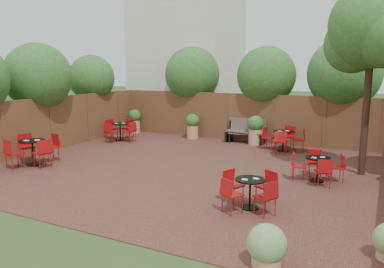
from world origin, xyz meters
The scene contains 12 objects.
ground centered at (0.00, 0.00, 0.00)m, with size 80.00×80.00×0.00m, color #354F23.
courtyard_paving centered at (0.00, 0.00, 0.01)m, with size 12.00×10.00×0.02m, color #3A1B17.
fence_back centered at (0.00, 5.00, 1.00)m, with size 12.00×0.08×2.00m, color brown.
fence_left centered at (-6.00, 0.00, 1.00)m, with size 0.08×10.00×2.00m, color brown.
neighbour_building centered at (-4.50, 8.00, 4.00)m, with size 5.00×4.00×8.00m, color silver.
overhang_foliage centered at (-0.90, 3.01, 2.75)m, with size 15.80×10.89×2.77m.
courtyard_tree centered at (4.56, 1.68, 4.03)m, with size 2.58×2.48×5.37m.
park_bench_left centered at (0.00, 4.63, 0.54)m, with size 1.67×0.69×1.00m.
park_bench_right centered at (0.00, 4.62, 0.45)m, with size 1.37×0.49×0.84m.
bistro_tables centered at (-0.96, 0.55, 0.45)m, with size 9.88×7.64×0.92m.
planters centered at (-0.33, 3.66, 0.62)m, with size 11.76×4.20×1.17m.
low_shrubs centered at (4.82, -3.11, 0.34)m, with size 2.72×4.07×0.68m.
Camera 1 is at (5.13, -10.17, 3.11)m, focal length 36.04 mm.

